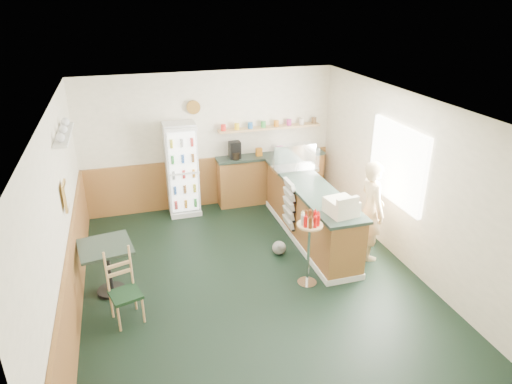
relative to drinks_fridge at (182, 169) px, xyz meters
name	(u,v)px	position (x,y,z in m)	size (l,w,h in m)	color
ground	(253,283)	(0.62, -2.74, -0.91)	(6.00, 6.00, 0.00)	black
room_envelope	(224,174)	(0.39, -2.01, 0.62)	(5.04, 6.02, 2.72)	white
service_counter	(309,214)	(1.97, -1.66, -0.45)	(0.68, 3.01, 1.01)	olive
back_counter	(270,176)	(1.81, 0.06, -0.36)	(2.24, 0.42, 1.69)	olive
drinks_fridge	(182,169)	(0.00, 0.00, 0.00)	(0.60, 0.52, 1.81)	white
display_case	(295,158)	(1.97, -0.89, 0.33)	(0.81, 0.42, 0.46)	silver
cash_register	(341,207)	(1.97, -2.80, 0.22)	(0.40, 0.42, 0.23)	beige
shopkeeper	(371,210)	(2.67, -2.51, -0.07)	(0.56, 0.40, 1.67)	tan
condiment_stand	(309,236)	(1.40, -2.97, -0.10)	(0.38, 0.38, 1.17)	silver
newspaper_rack	(289,204)	(1.61, -1.59, -0.24)	(0.09, 0.44, 0.87)	black
cafe_table	(107,259)	(-1.43, -2.35, -0.36)	(0.81, 0.81, 0.78)	black
cafe_chair	(124,283)	(-1.21, -2.98, -0.38)	(0.46, 0.47, 1.01)	black
dog_doorstop	(279,247)	(1.28, -2.07, -0.78)	(0.23, 0.30, 0.28)	gray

